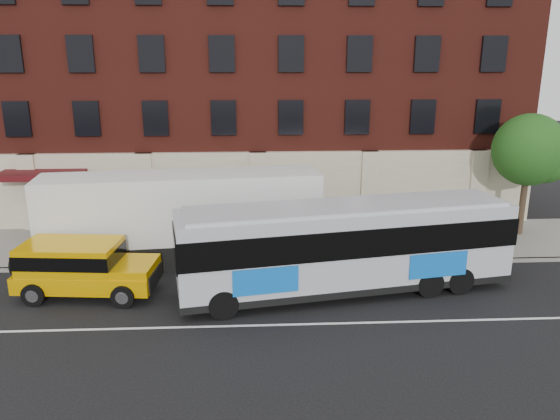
{
  "coord_description": "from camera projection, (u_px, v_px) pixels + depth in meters",
  "views": [
    {
      "loc": [
        -0.29,
        -16.62,
        9.09
      ],
      "look_at": [
        0.85,
        5.5,
        2.76
      ],
      "focal_mm": 34.84,
      "sensor_mm": 36.0,
      "label": 1
    }
  ],
  "objects": [
    {
      "name": "sidewalk",
      "position": [
        259.0,
        243.0,
        27.09
      ],
      "size": [
        60.0,
        6.0,
        0.15
      ],
      "primitive_type": "cube",
      "color": "gray",
      "rests_on": "ground"
    },
    {
      "name": "city_bus",
      "position": [
        346.0,
        244.0,
        21.16
      ],
      "size": [
        13.42,
        5.09,
        3.6
      ],
      "color": "#B7BAC3",
      "rests_on": "ground"
    },
    {
      "name": "ground",
      "position": [
        263.0,
        332.0,
        18.47
      ],
      "size": [
        120.0,
        120.0,
        0.0
      ],
      "primitive_type": "plane",
      "color": "black",
      "rests_on": "ground"
    },
    {
      "name": "kerb",
      "position": [
        260.0,
        265.0,
        24.21
      ],
      "size": [
        60.0,
        0.25,
        0.15
      ],
      "primitive_type": "cube",
      "color": "gray",
      "rests_on": "ground"
    },
    {
      "name": "street_tree",
      "position": [
        530.0,
        153.0,
        27.03
      ],
      "size": [
        3.6,
        3.6,
        6.2
      ],
      "color": "#35271A",
      "rests_on": "sidewalk"
    },
    {
      "name": "shipping_container",
      "position": [
        183.0,
        219.0,
        24.27
      ],
      "size": [
        12.43,
        3.74,
        4.08
      ],
      "color": "black",
      "rests_on": "ground"
    },
    {
      "name": "building",
      "position": [
        256.0,
        81.0,
        32.63
      ],
      "size": [
        30.0,
        12.1,
        15.0
      ],
      "color": "#561B14",
      "rests_on": "sidewalk"
    },
    {
      "name": "sign_pole",
      "position": [
        64.0,
        238.0,
        23.55
      ],
      "size": [
        0.3,
        0.2,
        2.5
      ],
      "color": "slate",
      "rests_on": "ground"
    },
    {
      "name": "yellow_suv",
      "position": [
        81.0,
        265.0,
        21.09
      ],
      "size": [
        5.7,
        2.85,
        2.14
      ],
      "color": "#DE9C00",
      "rests_on": "ground"
    },
    {
      "name": "lane_line",
      "position": [
        263.0,
        325.0,
        18.95
      ],
      "size": [
        60.0,
        0.12,
        0.01
      ],
      "primitive_type": "cube",
      "color": "silver",
      "rests_on": "ground"
    }
  ]
}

